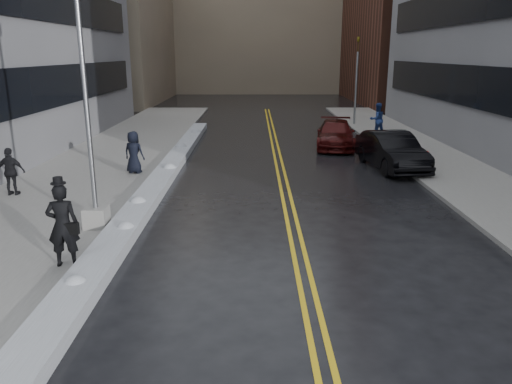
{
  "coord_description": "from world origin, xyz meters",
  "views": [
    {
      "loc": [
        1.33,
        -11.85,
        5.09
      ],
      "look_at": [
        1.37,
        1.68,
        1.3
      ],
      "focal_mm": 35.0,
      "sensor_mm": 36.0,
      "label": 1
    }
  ],
  "objects_px": {
    "pedestrian_fedora": "(63,225)",
    "pedestrian_east": "(377,119)",
    "traffic_signal": "(356,77)",
    "car_black": "(392,151)",
    "fire_hydrant": "(426,158)",
    "pedestrian_c": "(134,152)",
    "pedestrian_d": "(11,172)",
    "lamppost": "(90,147)",
    "car_maroon": "(336,134)"
  },
  "relations": [
    {
      "from": "pedestrian_fedora",
      "to": "pedestrian_d",
      "type": "relative_size",
      "value": 1.18
    },
    {
      "from": "traffic_signal",
      "to": "pedestrian_fedora",
      "type": "height_order",
      "value": "traffic_signal"
    },
    {
      "from": "fire_hydrant",
      "to": "pedestrian_east",
      "type": "xyz_separation_m",
      "value": [
        -0.16,
        8.66,
        0.6
      ]
    },
    {
      "from": "pedestrian_east",
      "to": "car_maroon",
      "type": "height_order",
      "value": "pedestrian_east"
    },
    {
      "from": "lamppost",
      "to": "pedestrian_c",
      "type": "xyz_separation_m",
      "value": [
        -0.47,
        6.85,
        -1.49
      ]
    },
    {
      "from": "pedestrian_d",
      "to": "car_black",
      "type": "height_order",
      "value": "pedestrian_d"
    },
    {
      "from": "pedestrian_c",
      "to": "car_maroon",
      "type": "xyz_separation_m",
      "value": [
        9.6,
        6.69,
        -0.31
      ]
    },
    {
      "from": "car_maroon",
      "to": "pedestrian_c",
      "type": "bearing_deg",
      "value": -137.22
    },
    {
      "from": "lamppost",
      "to": "car_maroon",
      "type": "relative_size",
      "value": 1.51
    },
    {
      "from": "pedestrian_east",
      "to": "lamppost",
      "type": "bearing_deg",
      "value": 37.67
    },
    {
      "from": "pedestrian_d",
      "to": "pedestrian_east",
      "type": "height_order",
      "value": "pedestrian_east"
    },
    {
      "from": "pedestrian_fedora",
      "to": "car_maroon",
      "type": "xyz_separation_m",
      "value": [
        9.03,
        16.28,
        -0.43
      ]
    },
    {
      "from": "pedestrian_east",
      "to": "fire_hydrant",
      "type": "bearing_deg",
      "value": 74.82
    },
    {
      "from": "fire_hydrant",
      "to": "traffic_signal",
      "type": "distance_m",
      "value": 14.3
    },
    {
      "from": "car_black",
      "to": "lamppost",
      "type": "bearing_deg",
      "value": -150.24
    },
    {
      "from": "fire_hydrant",
      "to": "car_maroon",
      "type": "bearing_deg",
      "value": 119.74
    },
    {
      "from": "traffic_signal",
      "to": "car_maroon",
      "type": "relative_size",
      "value": 1.19
    },
    {
      "from": "pedestrian_d",
      "to": "pedestrian_east",
      "type": "relative_size",
      "value": 0.86
    },
    {
      "from": "pedestrian_fedora",
      "to": "pedestrian_east",
      "type": "distance_m",
      "value": 22.83
    },
    {
      "from": "fire_hydrant",
      "to": "car_black",
      "type": "height_order",
      "value": "car_black"
    },
    {
      "from": "fire_hydrant",
      "to": "traffic_signal",
      "type": "xyz_separation_m",
      "value": [
        -0.5,
        14.0,
        2.85
      ]
    },
    {
      "from": "fire_hydrant",
      "to": "pedestrian_east",
      "type": "relative_size",
      "value": 0.36
    },
    {
      "from": "fire_hydrant",
      "to": "car_black",
      "type": "distance_m",
      "value": 1.54
    },
    {
      "from": "traffic_signal",
      "to": "pedestrian_c",
      "type": "bearing_deg",
      "value": -129.0
    },
    {
      "from": "pedestrian_d",
      "to": "car_black",
      "type": "distance_m",
      "value": 15.59
    },
    {
      "from": "car_maroon",
      "to": "lamppost",
      "type": "bearing_deg",
      "value": -116.08
    },
    {
      "from": "fire_hydrant",
      "to": "traffic_signal",
      "type": "height_order",
      "value": "traffic_signal"
    },
    {
      "from": "pedestrian_fedora",
      "to": "pedestrian_east",
      "type": "relative_size",
      "value": 1.01
    },
    {
      "from": "pedestrian_fedora",
      "to": "car_black",
      "type": "relative_size",
      "value": 0.4
    },
    {
      "from": "pedestrian_east",
      "to": "car_black",
      "type": "relative_size",
      "value": 0.4
    },
    {
      "from": "pedestrian_fedora",
      "to": "pedestrian_c",
      "type": "relative_size",
      "value": 1.14
    },
    {
      "from": "pedestrian_d",
      "to": "traffic_signal",
      "type": "bearing_deg",
      "value": -129.2
    },
    {
      "from": "pedestrian_fedora",
      "to": "pedestrian_east",
      "type": "bearing_deg",
      "value": -129.48
    },
    {
      "from": "fire_hydrant",
      "to": "pedestrian_east",
      "type": "bearing_deg",
      "value": 91.08
    },
    {
      "from": "traffic_signal",
      "to": "car_black",
      "type": "bearing_deg",
      "value": -94.14
    },
    {
      "from": "traffic_signal",
      "to": "pedestrian_c",
      "type": "relative_size",
      "value": 3.37
    },
    {
      "from": "lamppost",
      "to": "traffic_signal",
      "type": "distance_m",
      "value": 24.98
    },
    {
      "from": "fire_hydrant",
      "to": "pedestrian_c",
      "type": "xyz_separation_m",
      "value": [
        -12.77,
        -1.15,
        0.49
      ]
    },
    {
      "from": "lamppost",
      "to": "pedestrian_east",
      "type": "relative_size",
      "value": 3.81
    },
    {
      "from": "pedestrian_d",
      "to": "car_black",
      "type": "xyz_separation_m",
      "value": [
        14.84,
        4.75,
        -0.17
      ]
    },
    {
      "from": "pedestrian_fedora",
      "to": "traffic_signal",
      "type": "bearing_deg",
      "value": -122.97
    },
    {
      "from": "traffic_signal",
      "to": "pedestrian_c",
      "type": "xyz_separation_m",
      "value": [
        -12.27,
        -15.15,
        -2.36
      ]
    },
    {
      "from": "pedestrian_d",
      "to": "pedestrian_c",
      "type": "bearing_deg",
      "value": -135.08
    },
    {
      "from": "traffic_signal",
      "to": "pedestrian_d",
      "type": "distance_m",
      "value": 24.52
    },
    {
      "from": "traffic_signal",
      "to": "car_black",
      "type": "height_order",
      "value": "traffic_signal"
    },
    {
      "from": "lamppost",
      "to": "car_maroon",
      "type": "height_order",
      "value": "lamppost"
    },
    {
      "from": "lamppost",
      "to": "pedestrian_d",
      "type": "relative_size",
      "value": 4.45
    },
    {
      "from": "fire_hydrant",
      "to": "pedestrian_d",
      "type": "bearing_deg",
      "value": -164.43
    },
    {
      "from": "fire_hydrant",
      "to": "traffic_signal",
      "type": "bearing_deg",
      "value": 92.05
    },
    {
      "from": "fire_hydrant",
      "to": "traffic_signal",
      "type": "relative_size",
      "value": 0.12
    }
  ]
}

